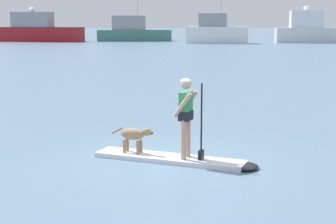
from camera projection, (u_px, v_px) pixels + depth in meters
ground_plane at (169, 161)px, 11.50m from camera, size 400.00×400.00×0.00m
paddleboard at (179, 160)px, 11.41m from camera, size 3.56×2.05×0.10m
person_paddler at (186, 112)px, 11.17m from camera, size 0.68×0.60×1.71m
dog at (134, 135)px, 11.73m from camera, size 0.96×0.49×0.59m
moored_boat_center at (38, 30)px, 76.09m from camera, size 12.91×6.17×4.84m
moored_boat_starboard at (132, 31)px, 77.61m from camera, size 10.95×3.40×11.01m
moored_boat_far_starboard at (216, 32)px, 70.30m from camera, size 8.56×5.07×9.44m
moored_boat_far_port at (310, 31)px, 72.08m from camera, size 9.73×3.58×4.91m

